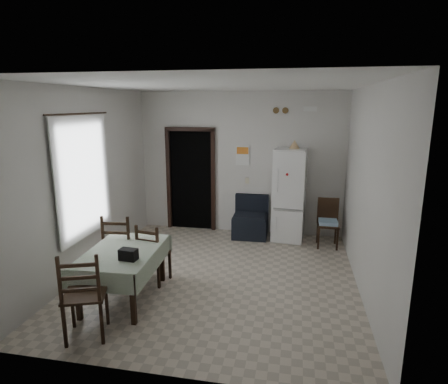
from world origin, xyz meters
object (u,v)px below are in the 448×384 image
at_px(dining_table, 124,274).
at_px(dining_chair_far_right, 154,253).
at_px(navy_seat, 250,217).
at_px(dining_chair_near_head, 85,293).
at_px(fridge, 289,195).
at_px(corner_chair, 328,224).
at_px(dining_chair_far_left, 121,246).

xyz_separation_m(dining_table, dining_chair_far_right, (0.22, 0.56, 0.11)).
bearing_deg(dining_chair_far_right, dining_table, 78.54).
xyz_separation_m(navy_seat, dining_chair_near_head, (-1.44, -3.71, 0.12)).
xyz_separation_m(navy_seat, dining_table, (-1.40, -2.82, -0.06)).
bearing_deg(fridge, dining_chair_near_head, -113.81).
distance_m(corner_chair, dining_chair_far_right, 3.33).
bearing_deg(dining_chair_far_right, corner_chair, -134.02).
bearing_deg(dining_chair_far_left, navy_seat, -132.49).
distance_m(corner_chair, dining_table, 3.86).
xyz_separation_m(corner_chair, dining_chair_near_head, (-2.94, -3.44, 0.08)).
bearing_deg(dining_chair_near_head, navy_seat, -131.38).
xyz_separation_m(dining_table, dining_chair_far_left, (-0.31, 0.58, 0.17)).
xyz_separation_m(navy_seat, corner_chair, (1.50, -0.27, 0.04)).
distance_m(dining_chair_far_left, dining_chair_far_right, 0.53).
bearing_deg(dining_chair_near_head, dining_chair_far_left, -100.00).
height_order(fridge, corner_chair, fridge).
bearing_deg(dining_chair_far_right, navy_seat, -108.15).
height_order(fridge, dining_table, fridge).
distance_m(navy_seat, dining_chair_far_right, 2.55).
distance_m(fridge, dining_chair_near_head, 4.33).
relative_size(fridge, dining_chair_far_right, 1.95).
xyz_separation_m(navy_seat, dining_chair_far_right, (-1.18, -2.26, 0.05)).
bearing_deg(corner_chair, dining_table, -138.93).
bearing_deg(corner_chair, navy_seat, 169.34).
distance_m(fridge, dining_chair_far_left, 3.35).
height_order(dining_table, dining_chair_near_head, dining_chair_near_head).
bearing_deg(dining_chair_far_left, dining_table, 112.82).
relative_size(dining_table, dining_chair_near_head, 1.28).
xyz_separation_m(fridge, corner_chair, (0.74, -0.27, -0.45)).
xyz_separation_m(fridge, dining_chair_far_right, (-1.94, -2.26, -0.44)).
distance_m(navy_seat, dining_chair_far_left, 2.82).
distance_m(fridge, navy_seat, 0.90).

